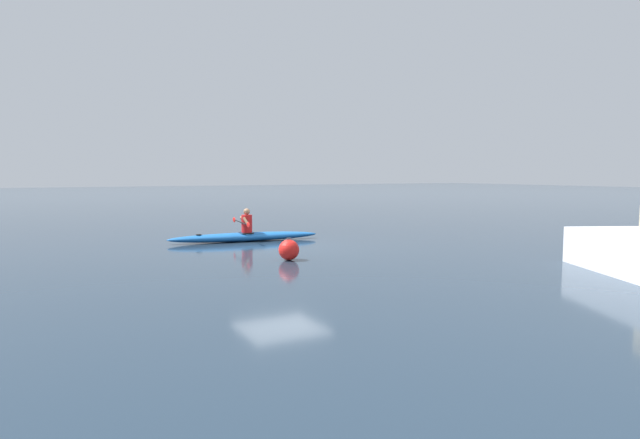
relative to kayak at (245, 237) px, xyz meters
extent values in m
plane|color=#1E2D3D|center=(-0.43, 1.88, -0.15)|extent=(160.00, 160.00, 0.00)
ellipsoid|color=#1959A5|center=(0.00, 0.00, 0.00)|extent=(5.02, 1.21, 0.29)
torus|color=black|center=(-0.04, 0.01, 0.12)|extent=(0.60, 0.60, 0.04)
cylinder|color=black|center=(1.48, -0.18, 0.13)|extent=(0.18, 0.18, 0.02)
cylinder|color=red|center=(-0.07, 0.01, 0.43)|extent=(0.35, 0.35, 0.58)
sphere|color=#936B4C|center=(-0.07, 0.01, 0.83)|extent=(0.21, 0.21, 0.21)
cylinder|color=black|center=(0.13, -0.02, 0.49)|extent=(0.28, 1.99, 0.03)
ellipsoid|color=red|center=(0.25, 0.98, 0.49)|extent=(0.09, 0.40, 0.17)
ellipsoid|color=red|center=(0.01, -1.01, 0.49)|extent=(0.09, 0.40, 0.17)
cylinder|color=#936B4C|center=(0.04, 0.27, 0.52)|extent=(0.20, 0.29, 0.34)
cylinder|color=#936B4C|center=(-0.02, -0.27, 0.52)|extent=(0.23, 0.26, 0.34)
sphere|color=red|center=(0.37, 4.16, 0.12)|extent=(0.53, 0.53, 0.53)
torus|color=#333338|center=(0.37, 4.16, 0.42)|extent=(0.12, 0.12, 0.02)
camera|label=1|loc=(6.17, 16.50, 2.08)|focal=30.09mm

